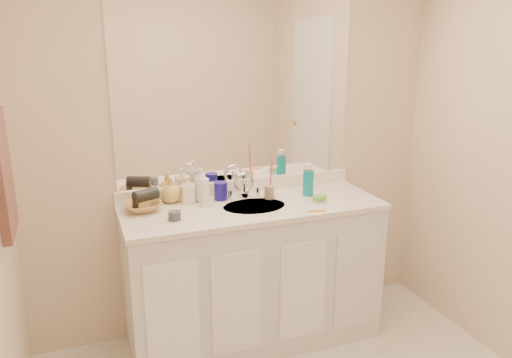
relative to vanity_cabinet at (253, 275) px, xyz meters
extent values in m
cube|color=beige|center=(0.00, 0.28, 0.77)|extent=(2.60, 0.02, 2.40)
cube|color=silver|center=(0.00, 0.00, 0.00)|extent=(1.50, 0.55, 0.85)
cube|color=silver|center=(0.00, 0.00, 0.44)|extent=(1.52, 0.57, 0.03)
cube|color=white|center=(0.00, 0.26, 0.50)|extent=(1.52, 0.03, 0.08)
cylinder|color=beige|center=(0.00, -0.02, 0.44)|extent=(0.37, 0.37, 0.02)
cylinder|color=silver|center=(0.00, 0.16, 0.51)|extent=(0.02, 0.02, 0.11)
cube|color=white|center=(0.00, 0.27, 1.14)|extent=(1.48, 0.01, 1.20)
cylinder|color=navy|center=(-0.15, 0.16, 0.51)|extent=(0.10, 0.10, 0.11)
cylinder|color=tan|center=(0.13, 0.08, 0.50)|extent=(0.07, 0.07, 0.08)
cylinder|color=#F23F86|center=(0.14, 0.08, 0.60)|extent=(0.01, 0.04, 0.22)
cylinder|color=#0C8693|center=(0.38, 0.05, 0.53)|extent=(0.08, 0.08, 0.16)
cube|color=silver|center=(0.39, -0.09, 0.46)|extent=(0.10, 0.08, 0.01)
cube|color=#5DBB2D|center=(0.39, -0.09, 0.48)|extent=(0.08, 0.06, 0.02)
cube|color=orange|center=(0.29, -0.23, 0.46)|extent=(0.11, 0.05, 0.00)
cylinder|color=#3B3C43|center=(-0.48, -0.09, 0.48)|extent=(0.09, 0.09, 0.05)
cylinder|color=white|center=(-0.27, 0.07, 0.54)|extent=(0.05, 0.05, 0.16)
imported|color=white|center=(-0.27, 0.17, 0.56)|extent=(0.08, 0.08, 0.20)
imported|color=#FEEFCF|center=(-0.34, 0.18, 0.54)|extent=(0.08, 0.08, 0.16)
imported|color=#D4AF52|center=(-0.44, 0.22, 0.53)|extent=(0.13, 0.13, 0.15)
imported|color=#B28647|center=(-0.62, 0.12, 0.48)|extent=(0.23, 0.23, 0.05)
cylinder|color=black|center=(-0.60, 0.12, 0.54)|extent=(0.16, 0.12, 0.07)
cube|color=#412723|center=(-1.25, -0.25, 0.82)|extent=(0.04, 0.32, 0.55)
camera|label=1|loc=(-0.95, -2.59, 1.40)|focal=35.00mm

